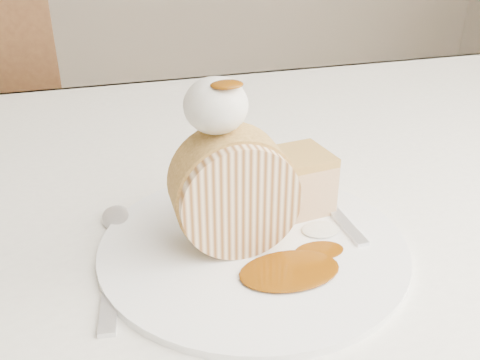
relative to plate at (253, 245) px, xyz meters
name	(u,v)px	position (x,y,z in m)	size (l,w,h in m)	color
table	(266,244)	(0.06, 0.13, -0.09)	(1.40, 0.90, 0.75)	white
plate	(253,245)	(0.00, 0.00, 0.00)	(0.29, 0.29, 0.01)	white
roulade_slice	(234,192)	(-0.02, 0.01, 0.06)	(0.11, 0.11, 0.06)	beige
cake_chunk	(296,185)	(0.06, 0.05, 0.03)	(0.06, 0.06, 0.05)	tan
whipped_cream	(216,106)	(-0.03, 0.02, 0.14)	(0.06, 0.06, 0.05)	white
caramel_drizzle	(227,77)	(-0.02, 0.01, 0.16)	(0.03, 0.02, 0.01)	#673204
caramel_pool	(289,270)	(0.02, -0.05, 0.01)	(0.09, 0.06, 0.00)	#673204
fork	(335,213)	(0.10, 0.02, 0.01)	(0.02, 0.17, 0.00)	silver
spoon	(112,276)	(-0.13, -0.01, 0.00)	(0.03, 0.18, 0.00)	silver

